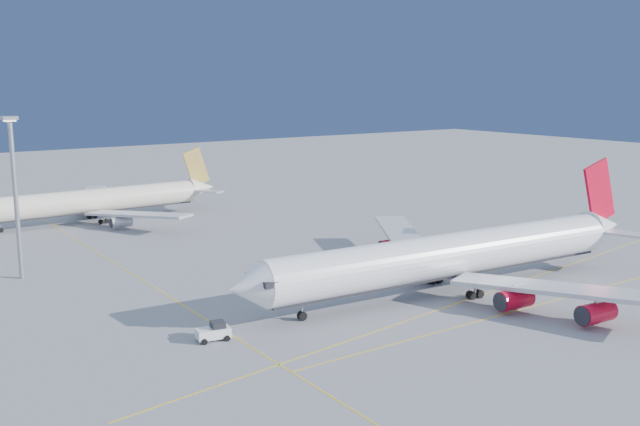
{
  "coord_description": "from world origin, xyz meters",
  "views": [
    {
      "loc": [
        -77.33,
        -73.24,
        29.87
      ],
      "look_at": [
        -7.24,
        27.99,
        7.0
      ],
      "focal_mm": 40.0,
      "sensor_mm": 36.0,
      "label": 1
    }
  ],
  "objects_px": {
    "airliner_etihad": "(98,201)",
    "light_mast": "(15,184)",
    "airliner_virgin": "(458,255)",
    "pushback_tug": "(214,332)"
  },
  "relations": [
    {
      "from": "airliner_etihad",
      "to": "light_mast",
      "type": "bearing_deg",
      "value": -124.24
    },
    {
      "from": "airliner_virgin",
      "to": "airliner_etihad",
      "type": "xyz_separation_m",
      "value": [
        -26.07,
        81.27,
        -0.83
      ]
    },
    {
      "from": "airliner_etihad",
      "to": "pushback_tug",
      "type": "height_order",
      "value": "airliner_etihad"
    },
    {
      "from": "airliner_etihad",
      "to": "airliner_virgin",
      "type": "bearing_deg",
      "value": -74.26
    },
    {
      "from": "airliner_virgin",
      "to": "light_mast",
      "type": "xyz_separation_m",
      "value": [
        -50.46,
        42.54,
        9.3
      ]
    },
    {
      "from": "light_mast",
      "to": "airliner_virgin",
      "type": "bearing_deg",
      "value": -40.13
    },
    {
      "from": "airliner_virgin",
      "to": "airliner_etihad",
      "type": "distance_m",
      "value": 85.35
    },
    {
      "from": "airliner_etihad",
      "to": "pushback_tug",
      "type": "relative_size",
      "value": 13.56
    },
    {
      "from": "airliner_etihad",
      "to": "light_mast",
      "type": "distance_m",
      "value": 46.88
    },
    {
      "from": "airliner_virgin",
      "to": "pushback_tug",
      "type": "bearing_deg",
      "value": -178.81
    }
  ]
}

